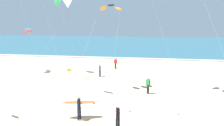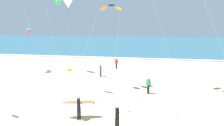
{
  "view_description": "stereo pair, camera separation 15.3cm",
  "coord_description": "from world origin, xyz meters",
  "px_view_note": "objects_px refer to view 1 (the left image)",
  "views": [
    {
      "loc": [
        2.33,
        -10.7,
        6.66
      ],
      "look_at": [
        -0.38,
        5.89,
        3.47
      ],
      "focal_mm": 34.96,
      "sensor_mm": 36.0,
      "label": 1
    },
    {
      "loc": [
        2.48,
        -10.67,
        6.66
      ],
      "look_at": [
        -0.38,
        5.89,
        3.47
      ],
      "focal_mm": 34.96,
      "sensor_mm": 36.0,
      "label": 2
    }
  ],
  "objects_px": {
    "kite_arc_cobalt_mid": "(28,31)",
    "kite_arc_charcoal_outer": "(111,8)",
    "bystander_red_top": "(115,63)",
    "surfer_lead": "(117,114)",
    "bystander_green_top": "(148,85)",
    "bystander_purple_top": "(100,70)",
    "lifeguard_flag": "(68,76)",
    "kite_diamond_ivory_distant": "(68,2)",
    "surfer_trailing": "(79,104)",
    "kite_delta_emerald_low": "(57,0)"
  },
  "relations": [
    {
      "from": "surfer_lead",
      "to": "kite_arc_cobalt_mid",
      "type": "distance_m",
      "value": 20.34
    },
    {
      "from": "kite_arc_charcoal_outer",
      "to": "surfer_lead",
      "type": "bearing_deg",
      "value": -78.03
    },
    {
      "from": "surfer_lead",
      "to": "kite_arc_charcoal_outer",
      "type": "bearing_deg",
      "value": 101.97
    },
    {
      "from": "bystander_green_top",
      "to": "bystander_red_top",
      "type": "height_order",
      "value": "same"
    },
    {
      "from": "bystander_red_top",
      "to": "lifeguard_flag",
      "type": "relative_size",
      "value": 0.76
    },
    {
      "from": "kite_diamond_ivory_distant",
      "to": "kite_arc_cobalt_mid",
      "type": "bearing_deg",
      "value": 137.82
    },
    {
      "from": "bystander_red_top",
      "to": "surfer_lead",
      "type": "bearing_deg",
      "value": -81.26
    },
    {
      "from": "kite_arc_cobalt_mid",
      "to": "bystander_green_top",
      "type": "height_order",
      "value": "kite_arc_cobalt_mid"
    },
    {
      "from": "bystander_purple_top",
      "to": "kite_diamond_ivory_distant",
      "type": "bearing_deg",
      "value": -102.17
    },
    {
      "from": "kite_delta_emerald_low",
      "to": "bystander_green_top",
      "type": "xyz_separation_m",
      "value": [
        11.63,
        -7.13,
        -8.62
      ]
    },
    {
      "from": "bystander_purple_top",
      "to": "bystander_green_top",
      "type": "xyz_separation_m",
      "value": [
        5.83,
        -5.49,
        0.0
      ]
    },
    {
      "from": "bystander_purple_top",
      "to": "surfer_trailing",
      "type": "bearing_deg",
      "value": -84.56
    },
    {
      "from": "kite_delta_emerald_low",
      "to": "lifeguard_flag",
      "type": "xyz_separation_m",
      "value": [
        3.65,
        -6.78,
        -8.16
      ]
    },
    {
      "from": "bystander_red_top",
      "to": "kite_delta_emerald_low",
      "type": "bearing_deg",
      "value": -154.86
    },
    {
      "from": "bystander_green_top",
      "to": "bystander_red_top",
      "type": "relative_size",
      "value": 1.0
    },
    {
      "from": "kite_arc_charcoal_outer",
      "to": "bystander_red_top",
      "type": "relative_size",
      "value": 5.24
    },
    {
      "from": "surfer_lead",
      "to": "kite_delta_emerald_low",
      "type": "xyz_separation_m",
      "value": [
        -9.75,
        14.53,
        8.39
      ]
    },
    {
      "from": "surfer_trailing",
      "to": "kite_delta_emerald_low",
      "type": "bearing_deg",
      "value": 117.35
    },
    {
      "from": "kite_arc_cobalt_mid",
      "to": "kite_arc_charcoal_outer",
      "type": "xyz_separation_m",
      "value": [
        11.97,
        -5.34,
        2.51
      ]
    },
    {
      "from": "surfer_trailing",
      "to": "kite_diamond_ivory_distant",
      "type": "height_order",
      "value": "kite_diamond_ivory_distant"
    },
    {
      "from": "surfer_lead",
      "to": "lifeguard_flag",
      "type": "bearing_deg",
      "value": 128.18
    },
    {
      "from": "kite_delta_emerald_low",
      "to": "bystander_purple_top",
      "type": "relative_size",
      "value": 6.41
    },
    {
      "from": "bystander_green_top",
      "to": "kite_delta_emerald_low",
      "type": "bearing_deg",
      "value": 148.47
    },
    {
      "from": "surfer_lead",
      "to": "bystander_green_top",
      "type": "relative_size",
      "value": 1.3
    },
    {
      "from": "bystander_red_top",
      "to": "bystander_green_top",
      "type": "bearing_deg",
      "value": -66.08
    },
    {
      "from": "kite_arc_cobalt_mid",
      "to": "kite_arc_charcoal_outer",
      "type": "bearing_deg",
      "value": -24.04
    },
    {
      "from": "bystander_purple_top",
      "to": "kite_arc_charcoal_outer",
      "type": "bearing_deg",
      "value": -62.78
    },
    {
      "from": "kite_arc_cobalt_mid",
      "to": "bystander_purple_top",
      "type": "distance_m",
      "value": 11.04
    },
    {
      "from": "bystander_purple_top",
      "to": "bystander_red_top",
      "type": "relative_size",
      "value": 1.0
    },
    {
      "from": "kite_delta_emerald_low",
      "to": "bystander_red_top",
      "type": "distance_m",
      "value": 11.58
    },
    {
      "from": "kite_arc_charcoal_outer",
      "to": "lifeguard_flag",
      "type": "relative_size",
      "value": 3.97
    },
    {
      "from": "surfer_lead",
      "to": "bystander_red_top",
      "type": "relative_size",
      "value": 1.3
    },
    {
      "from": "kite_delta_emerald_low",
      "to": "surfer_lead",
      "type": "bearing_deg",
      "value": -56.14
    },
    {
      "from": "surfer_lead",
      "to": "kite_diamond_ivory_distant",
      "type": "height_order",
      "value": "kite_diamond_ivory_distant"
    },
    {
      "from": "bystander_green_top",
      "to": "bystander_red_top",
      "type": "bearing_deg",
      "value": 113.92
    },
    {
      "from": "bystander_red_top",
      "to": "kite_arc_charcoal_outer",
      "type": "bearing_deg",
      "value": -84.52
    },
    {
      "from": "bystander_green_top",
      "to": "bystander_red_top",
      "type": "xyz_separation_m",
      "value": [
        -4.62,
        10.42,
        0.0
      ]
    },
    {
      "from": "surfer_lead",
      "to": "kite_diamond_ivory_distant",
      "type": "distance_m",
      "value": 11.14
    },
    {
      "from": "kite_delta_emerald_low",
      "to": "bystander_green_top",
      "type": "relative_size",
      "value": 6.41
    },
    {
      "from": "bystander_green_top",
      "to": "surfer_trailing",
      "type": "bearing_deg",
      "value": -127.03
    },
    {
      "from": "bystander_green_top",
      "to": "lifeguard_flag",
      "type": "distance_m",
      "value": 8.0
    },
    {
      "from": "kite_arc_charcoal_outer",
      "to": "bystander_green_top",
      "type": "xyz_separation_m",
      "value": [
        3.77,
        -1.48,
        -7.2
      ]
    },
    {
      "from": "kite_diamond_ivory_distant",
      "to": "bystander_green_top",
      "type": "distance_m",
      "value": 10.48
    },
    {
      "from": "kite_arc_charcoal_outer",
      "to": "bystander_purple_top",
      "type": "distance_m",
      "value": 8.49
    },
    {
      "from": "kite_diamond_ivory_distant",
      "to": "bystander_purple_top",
      "type": "distance_m",
      "value": 9.99
    },
    {
      "from": "surfer_trailing",
      "to": "kite_arc_charcoal_outer",
      "type": "bearing_deg",
      "value": 83.03
    },
    {
      "from": "bystander_green_top",
      "to": "lifeguard_flag",
      "type": "bearing_deg",
      "value": 177.44
    },
    {
      "from": "surfer_lead",
      "to": "bystander_green_top",
      "type": "distance_m",
      "value": 7.63
    },
    {
      "from": "kite_arc_charcoal_outer",
      "to": "bystander_red_top",
      "type": "distance_m",
      "value": 11.51
    },
    {
      "from": "kite_arc_charcoal_outer",
      "to": "lifeguard_flag",
      "type": "bearing_deg",
      "value": -165.02
    }
  ]
}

